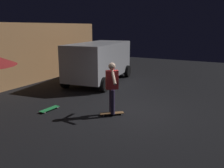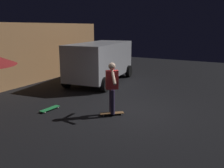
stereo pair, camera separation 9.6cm
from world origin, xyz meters
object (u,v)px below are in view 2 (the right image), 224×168
(parked_van, at_px, (101,60))
(skateboard_ridden, at_px, (112,113))
(skateboard_spare, at_px, (50,109))
(skater, at_px, (112,84))

(parked_van, relative_size, skateboard_ridden, 6.60)
(skateboard_spare, relative_size, skater, 0.47)
(parked_van, xyz_separation_m, skateboard_ridden, (-4.00, -2.89, -1.11))
(skateboard_ridden, distance_m, skater, 0.98)
(parked_van, xyz_separation_m, skateboard_spare, (-4.65, -0.78, -1.11))
(skateboard_spare, bearing_deg, skateboard_ridden, -72.93)
(parked_van, bearing_deg, skateboard_spare, -170.53)
(parked_van, relative_size, skateboard_spare, 6.07)
(skateboard_ridden, relative_size, skateboard_spare, 0.92)
(parked_van, height_order, skater, parked_van)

